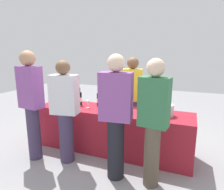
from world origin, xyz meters
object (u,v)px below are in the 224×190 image
Objects in this scene: guest_0 at (31,101)px; guest_3 at (153,119)px; wine_glass_2 at (160,111)px; wine_bottle_1 at (99,100)px; wine_bottle_3 at (158,105)px; server_pouring at (132,96)px; ice_bucket at (166,110)px; wine_glass_1 at (143,110)px; wine_bottle_0 at (80,99)px; wine_glass_0 at (88,102)px; guest_1 at (65,109)px; wine_bottle_2 at (116,101)px; guest_2 at (116,114)px.

guest_0 is 1.05× the size of guest_3.
wine_glass_2 is 1.94m from guest_0.
wine_bottle_3 is (1.03, 0.04, -0.01)m from wine_bottle_1.
server_pouring is 1.34m from guest_3.
ice_bucket is (0.07, 0.18, -0.02)m from wine_glass_2.
wine_bottle_1 is at bearing 174.66° from ice_bucket.
wine_bottle_1 is 0.20× the size of server_pouring.
guest_3 is at bearing -84.61° from wine_bottle_3.
server_pouring reaches higher than wine_glass_1.
wine_bottle_0 is 0.26m from wine_glass_0.
server_pouring is at bearing 38.44° from wine_bottle_1.
guest_1 reaches higher than wine_glass_0.
guest_2 reaches higher than wine_bottle_2.
guest_1 reaches higher than wine_glass_2.
wine_bottle_0 is at bearing 171.18° from wine_glass_2.
wine_bottle_0 is 2.19× the size of wine_glass_0.
guest_1 is at bearing -107.81° from wine_bottle_1.
wine_glass_2 is at bearing 40.75° from guest_2.
guest_1 is (-1.41, -0.59, 0.03)m from ice_bucket.
guest_2 is 0.48m from guest_3.
guest_3 is at bearing 8.05° from guest_0.
wine_bottle_2 is at bearing 170.87° from ice_bucket.
guest_0 is at bearing -154.26° from wine_bottle_3.
server_pouring is 0.93× the size of guest_0.
wine_glass_0 is at bearing -124.17° from wine_bottle_1.
wine_bottle_3 is at bearing 104.83° from wine_glass_2.
guest_0 is at bearing -132.34° from wine_bottle_1.
wine_glass_1 is at bearing 60.10° from guest_2.
wine_glass_1 is 0.59m from guest_2.
ice_bucket is (1.30, 0.07, -0.02)m from wine_glass_0.
wine_glass_1 is (0.86, -0.27, -0.02)m from wine_bottle_1.
wine_bottle_1 is 0.21× the size of guest_1.
wine_bottle_0 reaches higher than wine_bottle_2.
ice_bucket is (0.32, 0.16, -0.02)m from wine_glass_1.
wine_bottle_1 is 0.64m from server_pouring.
guest_0 reaches higher than wine_bottle_2.
wine_bottle_3 is (1.38, 0.10, -0.01)m from wine_bottle_0.
wine_bottle_2 is 0.71m from wine_bottle_3.
guest_3 is at bearing -95.94° from ice_bucket.
guest_0 is (-1.61, -0.55, 0.11)m from wine_glass_1.
server_pouring is 1.32m from guest_1.
guest_0 reaches higher than wine_bottle_0.
guest_2 is (0.31, -0.84, 0.05)m from wine_bottle_2.
wine_bottle_2 is 1.01× the size of wine_bottle_3.
guest_1 is at bearing -162.79° from wine_glass_2.
wine_glass_2 is at bearing -21.61° from wine_bottle_2.
server_pouring is 1.74m from guest_0.
wine_glass_1 is 1.70m from guest_0.
wine_bottle_2 is (0.67, 0.09, -0.01)m from wine_bottle_0.
wine_bottle_0 is at bearing 178.11° from ice_bucket.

